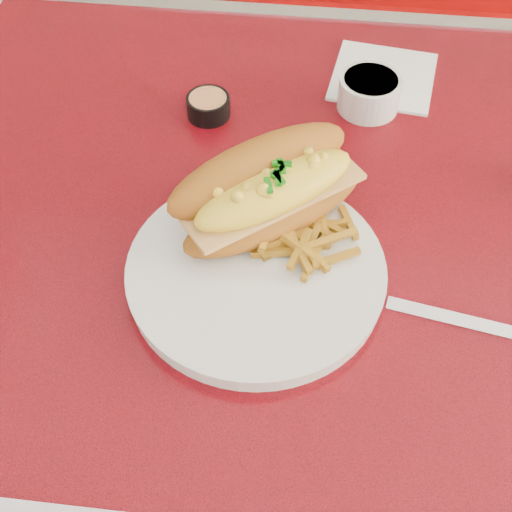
# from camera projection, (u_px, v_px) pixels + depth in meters

# --- Properties ---
(ground) EXTENTS (8.00, 8.00, 0.00)m
(ground) POSITION_uv_depth(u_px,v_px,m) (325.00, 467.00, 1.44)
(ground) COLOR beige
(ground) RESTS_ON ground
(diner_table) EXTENTS (1.23, 0.83, 0.77)m
(diner_table) POSITION_uv_depth(u_px,v_px,m) (359.00, 289.00, 0.97)
(diner_table) COLOR red
(diner_table) RESTS_ON ground
(booth_bench_far) EXTENTS (1.20, 0.51, 0.90)m
(booth_bench_far) POSITION_uv_depth(u_px,v_px,m) (352.00, 100.00, 1.72)
(booth_bench_far) COLOR #A10B0A
(booth_bench_far) RESTS_ON ground
(dinner_plate) EXTENTS (0.34, 0.34, 0.02)m
(dinner_plate) POSITION_uv_depth(u_px,v_px,m) (256.00, 273.00, 0.76)
(dinner_plate) COLOR silver
(dinner_plate) RESTS_ON diner_table
(mac_hoagie) EXTENTS (0.25, 0.23, 0.10)m
(mac_hoagie) POSITION_uv_depth(u_px,v_px,m) (269.00, 189.00, 0.77)
(mac_hoagie) COLOR #A7601A
(mac_hoagie) RESTS_ON dinner_plate
(fries_pile) EXTENTS (0.12, 0.11, 0.03)m
(fries_pile) POSITION_uv_depth(u_px,v_px,m) (308.00, 233.00, 0.77)
(fries_pile) COLOR gold
(fries_pile) RESTS_ON dinner_plate
(fork) EXTENTS (0.05, 0.16, 0.00)m
(fork) POSITION_uv_depth(u_px,v_px,m) (298.00, 254.00, 0.77)
(fork) COLOR silver
(fork) RESTS_ON dinner_plate
(gravy_ramekin) EXTENTS (0.08, 0.08, 0.05)m
(gravy_ramekin) POSITION_uv_depth(u_px,v_px,m) (369.00, 92.00, 0.94)
(gravy_ramekin) COLOR silver
(gravy_ramekin) RESTS_ON diner_table
(sauce_cup_left) EXTENTS (0.06, 0.06, 0.03)m
(sauce_cup_left) POSITION_uv_depth(u_px,v_px,m) (208.00, 105.00, 0.93)
(sauce_cup_left) COLOR black
(sauce_cup_left) RESTS_ON diner_table
(knife) EXTENTS (0.21, 0.05, 0.01)m
(knife) POSITION_uv_depth(u_px,v_px,m) (506.00, 331.00, 0.73)
(knife) COLOR silver
(knife) RESTS_ON diner_table
(paper_napkin) EXTENTS (0.16, 0.16, 0.00)m
(paper_napkin) POSITION_uv_depth(u_px,v_px,m) (383.00, 77.00, 0.99)
(paper_napkin) COLOR white
(paper_napkin) RESTS_ON diner_table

